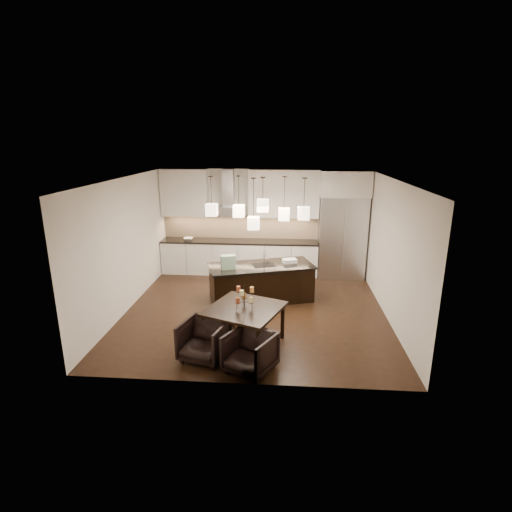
# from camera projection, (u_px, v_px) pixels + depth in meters

# --- Properties ---
(floor) EXTENTS (5.50, 5.50, 0.02)m
(floor) POSITION_uv_depth(u_px,v_px,m) (255.00, 310.00, 8.67)
(floor) COLOR black
(floor) RESTS_ON ground
(ceiling) EXTENTS (5.50, 5.50, 0.02)m
(ceiling) POSITION_uv_depth(u_px,v_px,m) (255.00, 178.00, 7.88)
(ceiling) COLOR white
(ceiling) RESTS_ON wall_back
(wall_back) EXTENTS (5.50, 0.02, 2.80)m
(wall_back) POSITION_uv_depth(u_px,v_px,m) (263.00, 221.00, 10.92)
(wall_back) COLOR silver
(wall_back) RESTS_ON ground
(wall_front) EXTENTS (5.50, 0.02, 2.80)m
(wall_front) POSITION_uv_depth(u_px,v_px,m) (240.00, 298.00, 5.64)
(wall_front) COLOR silver
(wall_front) RESTS_ON ground
(wall_left) EXTENTS (0.02, 5.50, 2.80)m
(wall_left) POSITION_uv_depth(u_px,v_px,m) (126.00, 245.00, 8.48)
(wall_left) COLOR silver
(wall_left) RESTS_ON ground
(wall_right) EXTENTS (0.02, 5.50, 2.80)m
(wall_right) POSITION_uv_depth(u_px,v_px,m) (391.00, 250.00, 8.07)
(wall_right) COLOR silver
(wall_right) RESTS_ON ground
(refrigerator) EXTENTS (1.20, 0.72, 2.15)m
(refrigerator) POSITION_uv_depth(u_px,v_px,m) (342.00, 237.00, 10.49)
(refrigerator) COLOR #B7B7BA
(refrigerator) RESTS_ON floor
(fridge_panel) EXTENTS (1.26, 0.72, 0.65)m
(fridge_panel) POSITION_uv_depth(u_px,v_px,m) (345.00, 183.00, 10.10)
(fridge_panel) COLOR silver
(fridge_panel) RESTS_ON refrigerator
(lower_cabinets) EXTENTS (4.21, 0.62, 0.88)m
(lower_cabinets) POSITION_uv_depth(u_px,v_px,m) (239.00, 257.00, 10.92)
(lower_cabinets) COLOR silver
(lower_cabinets) RESTS_ON floor
(countertop) EXTENTS (4.21, 0.66, 0.04)m
(countertop) POSITION_uv_depth(u_px,v_px,m) (239.00, 241.00, 10.79)
(countertop) COLOR black
(countertop) RESTS_ON lower_cabinets
(backsplash) EXTENTS (4.21, 0.02, 0.63)m
(backsplash) POSITION_uv_depth(u_px,v_px,m) (240.00, 227.00, 10.98)
(backsplash) COLOR beige
(backsplash) RESTS_ON countertop
(upper_cab_left) EXTENTS (1.25, 0.35, 1.25)m
(upper_cab_left) POSITION_uv_depth(u_px,v_px,m) (185.00, 193.00, 10.67)
(upper_cab_left) COLOR silver
(upper_cab_left) RESTS_ON wall_back
(upper_cab_right) EXTENTS (1.85, 0.35, 1.25)m
(upper_cab_right) POSITION_uv_depth(u_px,v_px,m) (284.00, 194.00, 10.48)
(upper_cab_right) COLOR silver
(upper_cab_right) RESTS_ON wall_back
(hood_canopy) EXTENTS (0.90, 0.52, 0.24)m
(hood_canopy) POSITION_uv_depth(u_px,v_px,m) (228.00, 211.00, 10.63)
(hood_canopy) COLOR #B7B7BA
(hood_canopy) RESTS_ON wall_back
(hood_chimney) EXTENTS (0.30, 0.28, 0.96)m
(hood_chimney) POSITION_uv_depth(u_px,v_px,m) (228.00, 188.00, 10.56)
(hood_chimney) COLOR #B7B7BA
(hood_chimney) RESTS_ON hood_canopy
(fruit_bowl) EXTENTS (0.28, 0.28, 0.06)m
(fruit_bowl) POSITION_uv_depth(u_px,v_px,m) (188.00, 239.00, 10.83)
(fruit_bowl) COLOR silver
(fruit_bowl) RESTS_ON countertop
(island_body) EXTENTS (2.43, 1.55, 0.80)m
(island_body) POSITION_uv_depth(u_px,v_px,m) (261.00, 283.00, 9.09)
(island_body) COLOR black
(island_body) RESTS_ON floor
(island_top) EXTENTS (2.52, 1.65, 0.04)m
(island_top) POSITION_uv_depth(u_px,v_px,m) (261.00, 266.00, 8.97)
(island_top) COLOR black
(island_top) RESTS_ON island_body
(faucet) EXTENTS (0.15, 0.23, 0.34)m
(faucet) POSITION_uv_depth(u_px,v_px,m) (264.00, 257.00, 9.02)
(faucet) COLOR silver
(faucet) RESTS_ON island_top
(tote_bag) EXTENTS (0.34, 0.25, 0.31)m
(tote_bag) POSITION_uv_depth(u_px,v_px,m) (228.00, 262.00, 8.67)
(tote_bag) COLOR #1E6A46
(tote_bag) RESTS_ON island_top
(food_container) EXTENTS (0.36, 0.30, 0.09)m
(food_container) POSITION_uv_depth(u_px,v_px,m) (290.00, 261.00, 9.13)
(food_container) COLOR silver
(food_container) RESTS_ON island_top
(dining_table) EXTENTS (1.55, 1.55, 0.72)m
(dining_table) POSITION_uv_depth(u_px,v_px,m) (245.00, 326.00, 7.10)
(dining_table) COLOR black
(dining_table) RESTS_ON floor
(candelabra) EXTENTS (0.45, 0.45, 0.42)m
(candelabra) POSITION_uv_depth(u_px,v_px,m) (244.00, 296.00, 6.94)
(candelabra) COLOR black
(candelabra) RESTS_ON dining_table
(candle_a) EXTENTS (0.09, 0.09, 0.10)m
(candle_a) POSITION_uv_depth(u_px,v_px,m) (251.00, 300.00, 6.89)
(candle_a) COLOR #F6E796
(candle_a) RESTS_ON candelabra
(candle_b) EXTENTS (0.09, 0.09, 0.10)m
(candle_b) POSITION_uv_depth(u_px,v_px,m) (244.00, 296.00, 7.07)
(candle_b) COLOR #CA813A
(candle_b) RESTS_ON candelabra
(candle_c) EXTENTS (0.09, 0.09, 0.10)m
(candle_c) POSITION_uv_depth(u_px,v_px,m) (238.00, 300.00, 6.88)
(candle_c) COLOR #9C4628
(candle_c) RESTS_ON candelabra
(candle_d) EXTENTS (0.09, 0.09, 0.10)m
(candle_d) POSITION_uv_depth(u_px,v_px,m) (252.00, 290.00, 6.93)
(candle_d) COLOR #CA813A
(candle_d) RESTS_ON candelabra
(candle_e) EXTENTS (0.09, 0.09, 0.10)m
(candle_e) POSITION_uv_depth(u_px,v_px,m) (238.00, 289.00, 6.97)
(candle_e) COLOR #9C4628
(candle_e) RESTS_ON candelabra
(candle_f) EXTENTS (0.09, 0.09, 0.10)m
(candle_f) POSITION_uv_depth(u_px,v_px,m) (242.00, 293.00, 6.79)
(candle_f) COLOR #F6E796
(candle_f) RESTS_ON candelabra
(armchair_left) EXTENTS (0.89, 0.90, 0.67)m
(armchair_left) POSITION_uv_depth(u_px,v_px,m) (204.00, 340.00, 6.65)
(armchair_left) COLOR black
(armchair_left) RESTS_ON floor
(armchair_right) EXTENTS (0.95, 0.96, 0.65)m
(armchair_right) POSITION_uv_depth(u_px,v_px,m) (250.00, 352.00, 6.29)
(armchair_right) COLOR black
(armchair_right) RESTS_ON floor
(pendant_a) EXTENTS (0.24, 0.24, 0.26)m
(pendant_a) POSITION_uv_depth(u_px,v_px,m) (212.00, 210.00, 8.70)
(pendant_a) COLOR #F7DBBF
(pendant_a) RESTS_ON ceiling
(pendant_b) EXTENTS (0.24, 0.24, 0.26)m
(pendant_b) POSITION_uv_depth(u_px,v_px,m) (239.00, 211.00, 8.81)
(pendant_b) COLOR #F7DBBF
(pendant_b) RESTS_ON ceiling
(pendant_c) EXTENTS (0.24, 0.24, 0.26)m
(pendant_c) POSITION_uv_depth(u_px,v_px,m) (263.00, 205.00, 8.44)
(pendant_c) COLOR #F7DBBF
(pendant_c) RESTS_ON ceiling
(pendant_d) EXTENTS (0.24, 0.24, 0.26)m
(pendant_d) POSITION_uv_depth(u_px,v_px,m) (284.00, 214.00, 8.71)
(pendant_d) COLOR #F7DBBF
(pendant_d) RESTS_ON ceiling
(pendant_e) EXTENTS (0.24, 0.24, 0.26)m
(pendant_e) POSITION_uv_depth(u_px,v_px,m) (304.00, 213.00, 8.34)
(pendant_e) COLOR #F7DBBF
(pendant_e) RESTS_ON ceiling
(pendant_f) EXTENTS (0.24, 0.24, 0.26)m
(pendant_f) POSITION_uv_depth(u_px,v_px,m) (254.00, 223.00, 8.39)
(pendant_f) COLOR #F7DBBF
(pendant_f) RESTS_ON ceiling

